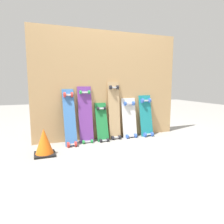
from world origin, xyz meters
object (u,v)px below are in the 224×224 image
at_px(skateboard_teal, 146,118).
at_px(skateboard_blue, 70,119).
at_px(skateboard_white, 129,120).
at_px(skateboard_green, 102,124).
at_px(skateboard_natural, 114,113).
at_px(traffic_cone, 44,142).
at_px(skateboard_purple, 86,117).

bearing_deg(skateboard_teal, skateboard_blue, -177.52).
height_order(skateboard_blue, skateboard_white, skateboard_blue).
bearing_deg(skateboard_blue, skateboard_white, 3.85).
distance_m(skateboard_green, skateboard_white, 0.47).
bearing_deg(skateboard_teal, skateboard_natural, 177.97).
bearing_deg(skateboard_white, traffic_cone, -163.41).
bearing_deg(skateboard_green, traffic_cone, -156.78).
height_order(skateboard_white, traffic_cone, skateboard_white).
height_order(skateboard_purple, skateboard_green, skateboard_purple).
bearing_deg(skateboard_purple, skateboard_white, 0.90).
xyz_separation_m(skateboard_teal, traffic_cone, (-1.62, -0.38, -0.14)).
distance_m(skateboard_blue, skateboard_natural, 0.71).
distance_m(skateboard_white, skateboard_teal, 0.30).
bearing_deg(skateboard_teal, skateboard_white, 178.09).
relative_size(skateboard_blue, skateboard_white, 1.22).
bearing_deg(skateboard_purple, skateboard_green, -4.06).
bearing_deg(skateboard_natural, skateboard_teal, -2.03).
height_order(skateboard_blue, skateboard_teal, skateboard_blue).
relative_size(skateboard_green, traffic_cone, 1.96).
relative_size(skateboard_purple, skateboard_natural, 0.93).
relative_size(skateboard_blue, skateboard_natural, 0.89).
height_order(skateboard_green, traffic_cone, skateboard_green).
height_order(skateboard_blue, skateboard_purple, skateboard_purple).
relative_size(skateboard_blue, skateboard_green, 1.32).
height_order(skateboard_purple, skateboard_teal, skateboard_purple).
relative_size(skateboard_purple, skateboard_teal, 1.22).
xyz_separation_m(skateboard_green, skateboard_white, (0.47, 0.03, 0.04)).
relative_size(skateboard_blue, skateboard_teal, 1.16).
height_order(skateboard_natural, skateboard_white, skateboard_natural).
relative_size(skateboard_natural, traffic_cone, 2.92).
distance_m(skateboard_natural, traffic_cone, 1.16).
xyz_separation_m(skateboard_natural, skateboard_teal, (0.56, -0.02, -0.11)).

